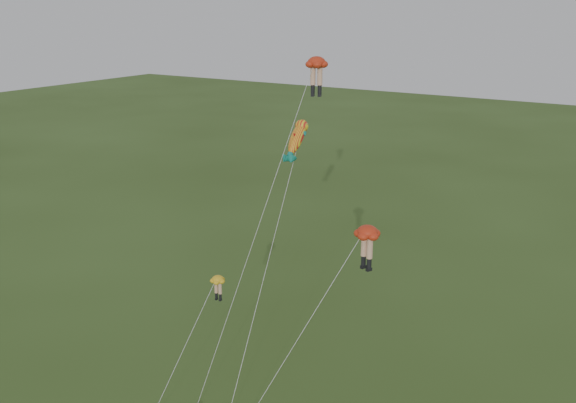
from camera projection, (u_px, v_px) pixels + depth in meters
The scene contains 4 objects.
legs_kite_red_high at pixel (314, 72), 37.85m from camera, with size 5.31×8.14×21.55m.
legs_kite_red_mid at pixel (365, 239), 33.80m from camera, with size 6.72×6.58×13.37m.
legs_kite_yellow at pixel (215, 287), 40.82m from camera, with size 1.43×6.88×7.94m.
fish_kite at pixel (297, 139), 40.77m from camera, with size 1.10×10.38×17.65m.
Camera 1 is at (21.25, -26.59, 24.45)m, focal length 40.00 mm.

